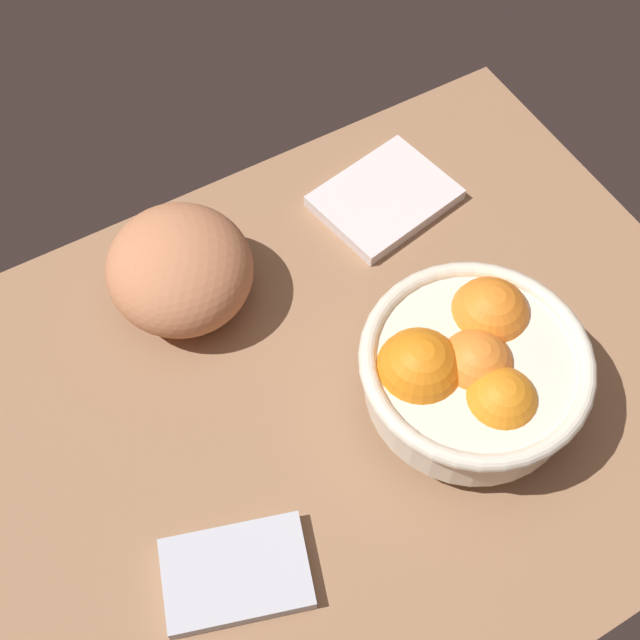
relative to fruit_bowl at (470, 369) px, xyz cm
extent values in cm
cube|color=#956C4C|center=(-11.28, 6.29, -7.51)|extent=(81.60, 60.70, 3.00)
cylinder|color=silver|center=(0.15, -0.30, -4.78)|extent=(9.14, 9.14, 2.46)
cylinder|color=silver|center=(0.15, -0.30, -0.80)|extent=(19.57, 19.57, 5.51)
torus|color=silver|center=(0.15, -0.30, 1.96)|extent=(21.17, 21.17, 1.60)
sphere|color=orange|center=(-4.59, 1.76, 0.88)|extent=(8.01, 8.01, 8.01)
sphere|color=orange|center=(-0.13, -4.41, 0.67)|extent=(6.81, 6.81, 6.81)
sphere|color=orange|center=(4.29, 3.37, 0.81)|extent=(7.62, 7.62, 7.62)
sphere|color=orange|center=(0.15, -0.30, 0.70)|extent=(7.00, 7.00, 7.00)
ellipsoid|color=#C37A53|center=(-18.03, 24.07, -1.09)|extent=(16.02, 16.56, 9.85)
cube|color=silver|center=(-26.62, -4.42, -5.22)|extent=(14.41, 11.67, 1.58)
cube|color=silver|center=(6.63, 24.43, -5.26)|extent=(16.14, 13.59, 1.50)
camera|label=1|loc=(-29.95, -24.62, 67.45)|focal=47.18mm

